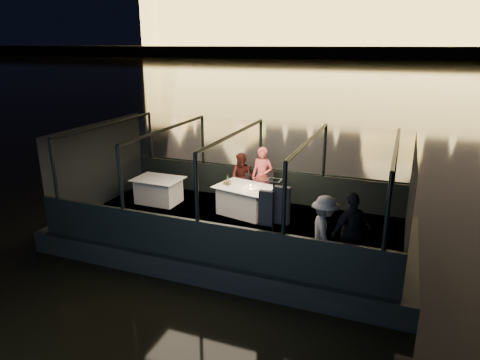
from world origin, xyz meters
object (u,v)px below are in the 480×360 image
at_px(dining_table_central, 244,200).
at_px(chair_port_right, 262,192).
at_px(wine_bottle, 227,180).
at_px(person_woman_coral, 262,179).
at_px(passenger_stripe, 324,227).
at_px(dining_table_aft, 159,189).
at_px(person_man_maroon, 242,177).
at_px(passenger_dark, 351,229).
at_px(coat_stand, 273,223).
at_px(chair_port_left, 242,188).

height_order(dining_table_central, chair_port_right, chair_port_right).
relative_size(chair_port_right, wine_bottle, 3.31).
height_order(person_woman_coral, passenger_stripe, passenger_stripe).
xyz_separation_m(dining_table_aft, person_man_maroon, (2.20, 0.88, 0.36)).
xyz_separation_m(passenger_dark, wine_bottle, (-3.43, 1.89, 0.06)).
bearing_deg(passenger_dark, person_man_maroon, -87.45).
bearing_deg(coat_stand, person_man_maroon, 120.54).
xyz_separation_m(chair_port_left, person_man_maroon, (-0.03, 0.10, 0.30)).
relative_size(dining_table_central, passenger_dark, 0.90).
height_order(dining_table_aft, wine_bottle, wine_bottle).
bearing_deg(passenger_stripe, coat_stand, 84.05).
distance_m(person_woman_coral, passenger_dark, 3.91).
distance_m(chair_port_right, coat_stand, 3.20).
relative_size(chair_port_right, person_man_maroon, 0.69).
distance_m(dining_table_aft, passenger_stripe, 5.43).
distance_m(coat_stand, passenger_dark, 1.54).
bearing_deg(chair_port_right, dining_table_aft, -178.24).
height_order(chair_port_right, person_man_maroon, person_man_maroon).
bearing_deg(person_man_maroon, chair_port_left, -75.30).
bearing_deg(passenger_stripe, passenger_dark, -102.67).
bearing_deg(chair_port_right, coat_stand, -79.65).
relative_size(dining_table_aft, passenger_dark, 0.83).
distance_m(dining_table_aft, chair_port_left, 2.36).
relative_size(coat_stand, passenger_stripe, 1.23).
height_order(dining_table_central, passenger_dark, passenger_dark).
bearing_deg(wine_bottle, person_woman_coral, 52.74).
height_order(chair_port_right, passenger_stripe, passenger_stripe).
bearing_deg(coat_stand, wine_bottle, 130.57).
distance_m(person_man_maroon, passenger_dark, 4.35).
relative_size(chair_port_left, wine_bottle, 2.83).
distance_m(chair_port_left, passenger_dark, 4.28).
height_order(person_woman_coral, wine_bottle, person_woman_coral).
relative_size(dining_table_central, passenger_stripe, 0.97).
bearing_deg(person_woman_coral, chair_port_right, -67.25).
bearing_deg(person_man_maroon, person_woman_coral, -1.08).
bearing_deg(person_man_maroon, chair_port_right, -17.26).
xyz_separation_m(coat_stand, passenger_stripe, (0.98, 0.28, -0.05)).
height_order(chair_port_right, wine_bottle, wine_bottle).
bearing_deg(passenger_dark, wine_bottle, -76.67).
relative_size(dining_table_aft, chair_port_right, 1.35).
relative_size(person_woman_coral, passenger_dark, 1.02).
bearing_deg(wine_bottle, coat_stand, -49.43).
bearing_deg(dining_table_central, coat_stand, -57.51).
bearing_deg(dining_table_aft, passenger_stripe, -21.42).
distance_m(chair_port_left, person_woman_coral, 0.64).
xyz_separation_m(dining_table_central, dining_table_aft, (-2.58, -0.06, 0.00)).
xyz_separation_m(dining_table_central, wine_bottle, (-0.46, -0.06, 0.53)).
height_order(chair_port_left, passenger_dark, passenger_dark).
height_order(dining_table_aft, person_woman_coral, person_woman_coral).
relative_size(passenger_stripe, passenger_dark, 0.93).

